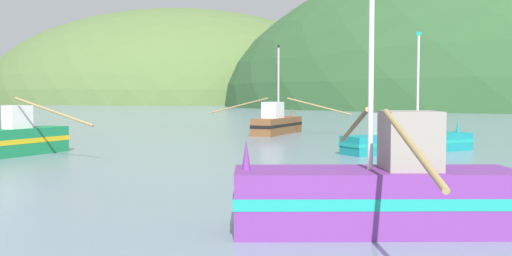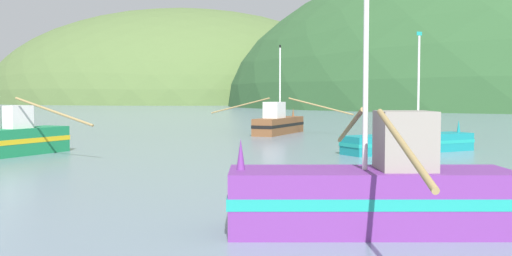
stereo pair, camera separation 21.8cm
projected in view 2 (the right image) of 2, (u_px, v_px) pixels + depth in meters
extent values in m
ellipsoid|color=#386633|center=(152.00, 103.00, 223.82)|extent=(84.18, 67.35, 45.87)
ellipsoid|color=#516B38|center=(180.00, 103.00, 232.70)|extent=(151.50, 121.20, 71.70)
ellipsoid|color=#386633|center=(481.00, 102.00, 245.99)|extent=(148.96, 119.16, 58.83)
cube|color=#197A47|center=(5.00, 143.00, 30.06)|extent=(3.42, 7.53, 1.39)
cube|color=gold|center=(5.00, 141.00, 30.05)|extent=(3.46, 7.60, 0.25)
cube|color=silver|center=(14.00, 117.00, 30.58)|extent=(1.56, 1.64, 1.17)
cylinder|color=#997F4C|center=(53.00, 111.00, 28.53)|extent=(4.79, 1.28, 1.38)
cube|color=#147F84|center=(409.00, 143.00, 32.18)|extent=(7.21, 6.37, 0.99)
cube|color=teal|center=(409.00, 142.00, 32.18)|extent=(7.29, 6.44, 0.18)
cone|color=#147F84|center=(459.00, 126.00, 33.82)|extent=(0.28, 0.28, 0.70)
cube|color=silver|center=(398.00, 124.00, 31.76)|extent=(2.65, 2.55, 1.13)
cylinder|color=silver|center=(419.00, 85.00, 32.29)|extent=(0.12, 0.12, 5.32)
cube|color=teal|center=(419.00, 34.00, 32.14)|extent=(0.30, 0.25, 0.20)
cube|color=#6B2D84|center=(370.00, 201.00, 13.49)|extent=(6.63, 3.25, 1.42)
cube|color=teal|center=(370.00, 198.00, 13.49)|extent=(6.70, 3.28, 0.26)
cone|color=#6B2D84|center=(241.00, 154.00, 13.42)|extent=(0.24, 0.24, 0.70)
cube|color=gray|center=(405.00, 140.00, 13.42)|extent=(1.46, 1.60, 1.32)
cylinder|color=silver|center=(366.00, 69.00, 13.32)|extent=(0.12, 0.12, 4.52)
cylinder|color=#997F4C|center=(403.00, 144.00, 10.49)|extent=(0.95, 3.86, 1.15)
cylinder|color=#997F4C|center=(350.00, 127.00, 16.32)|extent=(0.95, 3.86, 1.15)
cube|color=brown|center=(279.00, 126.00, 47.57)|extent=(3.00, 7.63, 1.30)
cube|color=black|center=(279.00, 125.00, 47.56)|extent=(3.03, 7.70, 0.23)
cone|color=brown|center=(293.00, 112.00, 50.67)|extent=(0.23, 0.23, 0.70)
cube|color=silver|center=(274.00, 110.00, 46.51)|extent=(1.53, 2.10, 1.26)
cylinder|color=silver|center=(280.00, 83.00, 47.55)|extent=(0.12, 0.12, 5.56)
cube|color=black|center=(280.00, 46.00, 47.39)|extent=(0.10, 0.36, 0.20)
cylinder|color=#997F4C|center=(240.00, 106.00, 48.80)|extent=(5.17, 1.08, 1.37)
cylinder|color=#997F4C|center=(321.00, 106.00, 46.16)|extent=(5.17, 1.08, 1.37)
cylinder|color=yellow|center=(392.00, 159.00, 24.85)|extent=(0.63, 0.63, 0.88)
cone|color=black|center=(392.00, 142.00, 24.82)|extent=(0.38, 0.38, 0.50)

